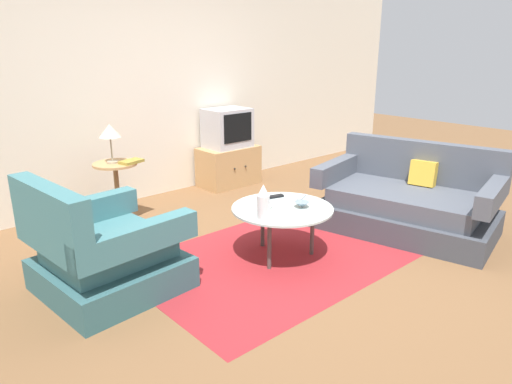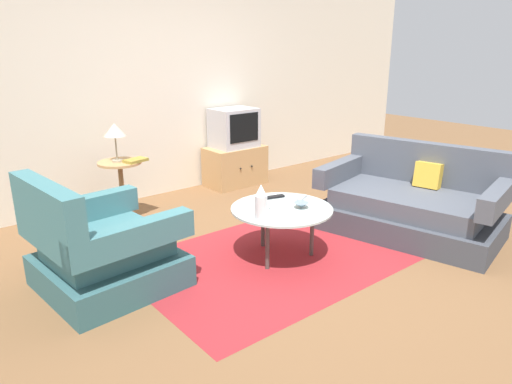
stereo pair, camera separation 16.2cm
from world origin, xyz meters
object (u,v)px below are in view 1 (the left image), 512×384
bowl (302,205)px  tv_remote_silver (301,197)px  tv_stand (229,166)px  book (131,161)px  couch (408,203)px  coffee_table (282,211)px  armchair (102,254)px  vase (263,203)px  mug (265,206)px  tv_remote_dark (274,197)px  television (227,128)px  table_lamp (110,132)px  side_table (116,180)px

bowl → tv_remote_silver: bearing=44.2°
tv_stand → book: (-1.57, -0.39, 0.39)m
couch → coffee_table: couch is taller
armchair → tv_remote_silver: size_ratio=6.59×
tv_stand → vase: 2.57m
bowl → mug: bearing=153.6°
coffee_table → mug: bearing=167.8°
armchair → mug: (1.26, -0.42, 0.20)m
tv_remote_dark → tv_remote_silver: bearing=-31.2°
couch → tv_remote_dark: couch is taller
armchair → tv_remote_dark: (1.56, -0.22, 0.17)m
armchair → book: 1.52m
bowl → tv_remote_dark: (0.01, 0.35, -0.01)m
television → book: 1.62m
tv_stand → book: bearing=-166.1°
coffee_table → vase: vase is taller
book → couch: bearing=-60.3°
mug → television: bearing=59.3°
coffee_table → bowl: (0.13, -0.11, 0.06)m
tv_stand → mug: (-1.19, -2.00, 0.24)m
table_lamp → tv_remote_silver: 2.03m
television → mug: 2.35m
table_lamp → tv_remote_silver: bearing=-59.8°
armchair → couch: 2.94m
armchair → couch: armchair is taller
coffee_table → tv_remote_silver: size_ratio=5.63×
table_lamp → television: bearing=9.2°
armchair → vase: size_ratio=3.43×
bowl → coffee_table: bearing=139.1°
tv_stand → tv_remote_dark: size_ratio=4.10×
tv_remote_silver → table_lamp: bearing=-85.4°
bowl → tv_remote_silver: 0.25m
armchair → couch: bearing=68.5°
book → television: bearing=0.4°
armchair → bowl: armchair is taller
book → tv_stand: bearing=0.0°
mug → book: bearing=103.1°
tv_stand → vase: size_ratio=2.56×
bowl → tv_remote_silver: (0.18, 0.17, -0.01)m
armchair → book: bearing=138.5°
coffee_table → vase: 0.39m
side_table → tv_remote_silver: bearing=-60.2°
couch → vase: size_ratio=6.12×
mug → bowl: mug is taller
couch → vase: 1.77m
couch → armchair: bearing=60.6°
vase → coffee_table: bearing=19.7°
vase → tv_remote_silver: size_ratio=1.92×
coffee_table → book: 1.75m
tv_stand → tv_remote_silver: (-0.72, -1.97, 0.21)m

